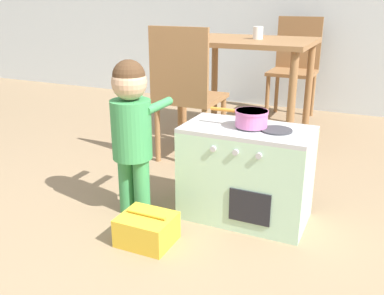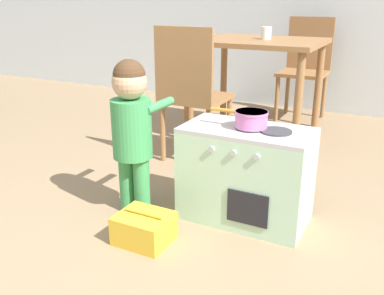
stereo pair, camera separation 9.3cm
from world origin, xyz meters
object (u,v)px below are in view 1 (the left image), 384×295
(dining_table, at_px, (249,55))
(dining_chair_near, at_px, (186,92))
(play_kitchen, at_px, (246,173))
(child_figure, at_px, (132,122))
(toy_pot, at_px, (251,117))
(cup_on_table, at_px, (258,33))
(dining_chair_far, at_px, (295,65))
(toy_basket, at_px, (147,229))

(dining_table, height_order, dining_chair_near, dining_chair_near)
(play_kitchen, relative_size, child_figure, 0.78)
(toy_pot, bearing_deg, play_kitchen, -177.76)
(child_figure, bearing_deg, play_kitchen, 20.49)
(child_figure, relative_size, cup_on_table, 8.68)
(dining_table, bearing_deg, cup_on_table, 12.83)
(dining_table, relative_size, dining_chair_near, 1.04)
(child_figure, bearing_deg, dining_chair_near, 96.03)
(dining_table, relative_size, dining_chair_far, 1.04)
(dining_table, bearing_deg, dining_chair_far, 75.81)
(play_kitchen, distance_m, toy_basket, 0.57)
(dining_chair_far, bearing_deg, toy_pot, 96.24)
(dining_chair_far, bearing_deg, play_kitchen, 95.89)
(child_figure, bearing_deg, dining_chair_far, 81.95)
(dining_chair_near, xyz_separation_m, dining_chair_far, (0.41, 1.46, 0.00))
(child_figure, distance_m, cup_on_table, 1.55)
(dining_chair_near, xyz_separation_m, cup_on_table, (0.26, 0.70, 0.34))
(dining_table, xyz_separation_m, dining_chair_far, (0.20, 0.77, -0.17))
(dining_chair_near, bearing_deg, play_kitchen, -44.52)
(child_figure, height_order, dining_chair_far, dining_chair_far)
(toy_pot, relative_size, child_figure, 0.36)
(dining_chair_near, bearing_deg, dining_table, 72.95)
(child_figure, xyz_separation_m, cup_on_table, (0.18, 1.51, 0.32))
(toy_pot, xyz_separation_m, toy_basket, (-0.34, -0.43, -0.47))
(toy_basket, height_order, dining_chair_near, dining_chair_near)
(dining_chair_near, relative_size, cup_on_table, 9.82)
(toy_pot, distance_m, cup_on_table, 1.39)
(toy_basket, height_order, dining_table, dining_table)
(toy_pot, height_order, toy_basket, toy_pot)
(play_kitchen, xyz_separation_m, dining_chair_far, (-0.21, 2.07, 0.24))
(child_figure, height_order, dining_table, child_figure)
(play_kitchen, height_order, toy_basket, play_kitchen)
(toy_pot, relative_size, cup_on_table, 3.13)
(child_figure, relative_size, toy_basket, 3.30)
(toy_pot, distance_m, dining_table, 1.37)
(child_figure, distance_m, toy_basket, 0.53)
(child_figure, relative_size, dining_table, 0.85)
(cup_on_table, bearing_deg, toy_basket, -89.26)
(toy_basket, xyz_separation_m, dining_table, (-0.08, 1.72, 0.59))
(play_kitchen, distance_m, child_figure, 0.62)
(play_kitchen, distance_m, dining_chair_far, 2.09)
(toy_pot, xyz_separation_m, dining_chair_far, (-0.23, 2.07, -0.05))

